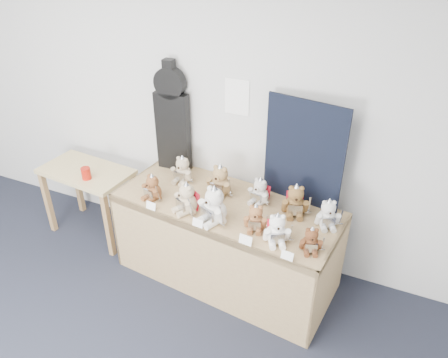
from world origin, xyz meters
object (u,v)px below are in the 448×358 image
at_px(red_cup, 86,173).
at_px(teddy_front_end, 311,241).
at_px(guitar_case, 172,118).
at_px(teddy_back_centre_left, 220,182).
at_px(side_table, 88,181).
at_px(teddy_front_centre, 214,206).
at_px(teddy_back_right, 295,201).
at_px(teddy_back_left, 182,170).
at_px(teddy_front_far_right, 277,230).
at_px(teddy_back_centre_right, 260,192).
at_px(teddy_front_far_left, 152,188).
at_px(teddy_back_end, 328,215).
at_px(display_table, 222,225).
at_px(teddy_front_left, 187,199).
at_px(teddy_front_right, 256,218).

relative_size(red_cup, teddy_front_end, 0.52).
xyz_separation_m(guitar_case, teddy_back_centre_left, (0.57, -0.24, -0.37)).
xyz_separation_m(side_table, teddy_back_centre_left, (1.37, 0.07, 0.30)).
relative_size(guitar_case, teddy_front_centre, 3.02).
bearing_deg(guitar_case, teddy_back_right, -14.62).
bearing_deg(teddy_front_end, teddy_back_left, 140.94).
distance_m(teddy_front_far_right, teddy_back_centre_right, 0.51).
relative_size(guitar_case, teddy_back_centre_left, 3.32).
xyz_separation_m(teddy_front_far_left, teddy_back_end, (1.40, 0.22, 0.00)).
bearing_deg(teddy_front_centre, teddy_back_end, 41.86).
bearing_deg(guitar_case, teddy_front_centre, -44.13).
bearing_deg(side_table, red_cup, -41.14).
height_order(display_table, teddy_front_left, teddy_front_left).
bearing_deg(teddy_front_far_left, teddy_back_left, 90.39).
relative_size(teddy_front_far_left, teddy_back_right, 0.85).
xyz_separation_m(teddy_front_far_right, teddy_back_centre_right, (-0.28, 0.42, -0.01)).
bearing_deg(guitar_case, teddy_front_far_left, -83.14).
height_order(teddy_front_left, teddy_back_end, teddy_front_left).
distance_m(guitar_case, teddy_back_centre_left, 0.72).
height_order(guitar_case, teddy_back_end, guitar_case).
bearing_deg(teddy_front_left, teddy_front_end, 25.94).
bearing_deg(teddy_front_left, teddy_back_right, 51.49).
xyz_separation_m(teddy_front_right, teddy_back_end, (0.48, 0.25, 0.01)).
relative_size(teddy_front_far_left, teddy_front_left, 0.86).
bearing_deg(teddy_back_centre_left, teddy_back_left, 176.68).
distance_m(display_table, teddy_front_right, 0.45).
distance_m(guitar_case, teddy_front_far_left, 0.66).
distance_m(teddy_back_centre_left, teddy_back_right, 0.65).
height_order(teddy_front_end, teddy_back_centre_left, teddy_back_centre_left).
height_order(teddy_front_left, teddy_back_centre_right, teddy_front_left).
relative_size(display_table, guitar_case, 1.90).
bearing_deg(teddy_back_centre_left, guitar_case, 161.63).
relative_size(red_cup, teddy_front_centre, 0.34).
height_order(teddy_front_end, teddy_back_left, teddy_back_left).
bearing_deg(teddy_front_far_left, teddy_front_end, 11.23).
distance_m(red_cup, teddy_back_centre_left, 1.27).
bearing_deg(teddy_front_far_right, teddy_back_left, 130.66).
xyz_separation_m(teddy_front_end, teddy_back_end, (0.04, 0.33, 0.01)).
relative_size(teddy_front_end, teddy_back_left, 0.81).
xyz_separation_m(teddy_front_right, teddy_back_centre_right, (-0.09, 0.34, 0.00)).
xyz_separation_m(display_table, teddy_front_far_right, (0.53, -0.21, 0.27)).
distance_m(red_cup, teddy_back_right, 1.91).
bearing_deg(teddy_back_centre_right, teddy_back_right, 8.55).
height_order(teddy_front_far_right, teddy_back_right, teddy_back_right).
height_order(side_table, teddy_front_far_left, teddy_front_far_left).
distance_m(red_cup, teddy_front_left, 1.13).
height_order(guitar_case, teddy_front_far_right, guitar_case).
distance_m(teddy_front_far_right, teddy_back_centre_left, 0.75).
height_order(teddy_front_far_left, teddy_back_centre_left, teddy_back_centre_left).
height_order(teddy_back_right, teddy_back_end, teddy_back_right).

